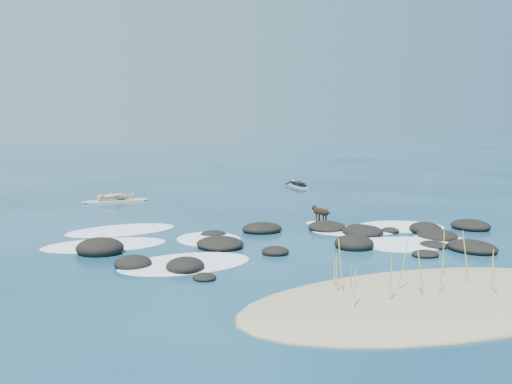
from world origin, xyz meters
name	(u,v)px	position (x,y,z in m)	size (l,w,h in m)	color
ground	(283,232)	(0.00, 0.00, 0.00)	(160.00, 160.00, 0.00)	#0A2642
sand_dune	(435,301)	(0.00, -8.20, 0.00)	(9.00, 4.40, 0.60)	#9E8966
dune_grass	(418,272)	(-0.30, -8.02, 0.62)	(4.48, 1.94, 1.24)	#A7A751
reef_rocks	(324,239)	(0.58, -2.00, 0.11)	(14.44, 6.45, 0.61)	black
breaking_foam	(266,239)	(-1.05, -1.01, 0.01)	(14.25, 8.08, 0.12)	white
standing_surfer_rig	(115,187)	(-4.55, 9.50, 0.70)	(3.13, 0.63, 1.78)	beige
paddling_surfer_rig	(298,185)	(6.17, 12.08, 0.13)	(0.98, 2.18, 0.38)	silver
dog	(320,212)	(1.95, 0.96, 0.45)	(0.44, 1.05, 0.68)	black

